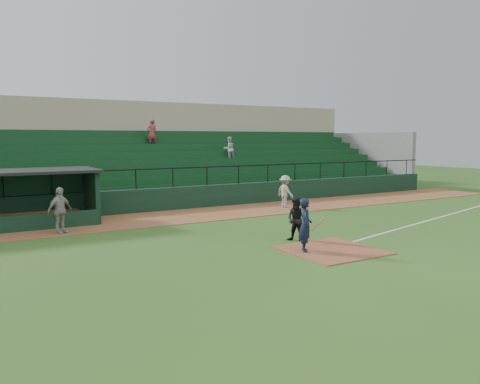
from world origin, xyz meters
TOP-DOWN VIEW (x-y plane):
  - ground at (0.00, 0.00)m, footprint 90.00×90.00m
  - warning_track at (0.00, 8.00)m, footprint 40.00×4.00m
  - home_plate_dirt at (0.00, -1.00)m, footprint 3.00×3.00m
  - foul_line at (8.00, 1.20)m, footprint 17.49×4.44m
  - stadium_structure at (-0.00, 16.46)m, footprint 38.00×13.08m
  - batter_at_plate at (-0.88, -0.71)m, footprint 1.14×0.78m
  - umpire at (-0.14, 0.70)m, footprint 0.90×0.98m
  - runner at (4.53, 7.80)m, footprint 0.75×1.18m
  - dugout_player_a at (-7.31, 6.57)m, footprint 1.15×0.89m

SIDE VIEW (x-z plane):
  - ground at x=0.00m, z-range 0.00..0.00m
  - foul_line at x=8.00m, z-range 0.00..0.01m
  - warning_track at x=0.00m, z-range 0.00..0.03m
  - home_plate_dirt at x=0.00m, z-range 0.00..0.03m
  - umpire at x=-0.14m, z-range 0.00..1.62m
  - runner at x=4.53m, z-range 0.03..1.77m
  - batter_at_plate at x=-0.88m, z-range 0.00..1.80m
  - dugout_player_a at x=-7.31m, z-range 0.03..1.86m
  - stadium_structure at x=0.00m, z-range -0.90..5.50m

